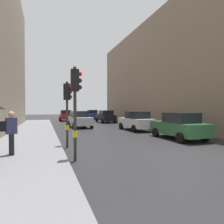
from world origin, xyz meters
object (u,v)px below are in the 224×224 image
object	(u,v)px
traffic_light_near_right	(68,102)
car_dark_suv	(106,116)
car_red_sedan	(66,115)
car_green_estate	(179,126)
car_white_compact	(136,121)
car_silver_hatchback	(80,119)
traffic_light_near_left	(76,96)
pedestrian_with_grey_backpack	(10,130)
car_blue_van	(92,115)

from	to	relation	value
traffic_light_near_right	car_dark_suv	distance (m)	17.71
traffic_light_near_right	car_red_sedan	xyz separation A→B (m)	(2.18, 22.01, -1.49)
car_green_estate	car_white_compact	size ratio (longest dim) A/B	0.99
car_silver_hatchback	car_green_estate	bearing A→B (deg)	-64.17
traffic_light_near_right	car_white_compact	bearing A→B (deg)	40.25
car_green_estate	car_dark_suv	bearing A→B (deg)	90.39
traffic_light_near_left	pedestrian_with_grey_backpack	xyz separation A→B (m)	(-2.45, 1.22, -1.35)
traffic_light_near_right	car_white_compact	size ratio (longest dim) A/B	0.81
car_green_estate	car_white_compact	bearing A→B (deg)	93.88
traffic_light_near_left	car_dark_suv	size ratio (longest dim) A/B	0.86
traffic_light_near_left	car_red_sedan	xyz separation A→B (m)	(2.17, 24.70, -1.64)
car_silver_hatchback	traffic_light_near_left	bearing A→B (deg)	-100.56
car_silver_hatchback	car_red_sedan	distance (m)	11.65
car_silver_hatchback	car_white_compact	xyz separation A→B (m)	(4.48, -4.51, 0.00)
car_blue_van	pedestrian_with_grey_backpack	xyz separation A→B (m)	(-9.73, -26.44, 0.29)
car_silver_hatchback	car_blue_van	bearing A→B (deg)	71.66
traffic_light_near_right	car_silver_hatchback	size ratio (longest dim) A/B	0.80
car_silver_hatchback	car_red_sedan	size ratio (longest dim) A/B	1.02
traffic_light_near_right	pedestrian_with_grey_backpack	distance (m)	3.10
car_dark_suv	car_green_estate	bearing A→B (deg)	-89.61
car_silver_hatchback	car_blue_van	distance (m)	15.39
car_green_estate	car_dark_suv	size ratio (longest dim) A/B	0.99
car_silver_hatchback	pedestrian_with_grey_backpack	size ratio (longest dim) A/B	2.43
car_blue_van	car_white_compact	bearing A→B (deg)	-91.09
car_silver_hatchback	car_red_sedan	xyz separation A→B (m)	(-0.26, 11.65, 0.00)
car_green_estate	car_white_compact	world-z (taller)	same
traffic_light_near_right	car_red_sedan	bearing A→B (deg)	84.35
traffic_light_near_right	car_red_sedan	world-z (taller)	traffic_light_near_right
traffic_light_near_right	car_white_compact	distance (m)	9.18
traffic_light_near_right	car_white_compact	world-z (taller)	traffic_light_near_right
car_white_compact	car_silver_hatchback	bearing A→B (deg)	134.82
car_blue_van	traffic_light_near_right	bearing A→B (deg)	-106.25
car_dark_suv	car_silver_hatchback	bearing A→B (deg)	-129.46
car_dark_suv	car_blue_van	size ratio (longest dim) A/B	1.01
car_blue_van	pedestrian_with_grey_backpack	world-z (taller)	pedestrian_with_grey_backpack
car_silver_hatchback	car_dark_suv	xyz separation A→B (m)	(4.75, 5.76, 0.00)
traffic_light_near_right	car_white_compact	xyz separation A→B (m)	(6.91, 5.85, -1.49)
traffic_light_near_left	car_blue_van	distance (m)	28.65
traffic_light_near_left	pedestrian_with_grey_backpack	bearing A→B (deg)	153.63
car_red_sedan	car_blue_van	size ratio (longest dim) A/B	1.00
car_dark_suv	pedestrian_with_grey_backpack	bearing A→B (deg)	-118.68
car_red_sedan	car_blue_van	world-z (taller)	same
car_green_estate	car_blue_van	bearing A→B (deg)	90.02
traffic_light_near_left	car_blue_van	world-z (taller)	traffic_light_near_left
car_green_estate	car_blue_van	distance (m)	24.63
traffic_light_near_left	car_white_compact	distance (m)	11.11
traffic_light_near_left	car_green_estate	world-z (taller)	traffic_light_near_left
car_red_sedan	car_white_compact	world-z (taller)	same
car_silver_hatchback	car_blue_van	world-z (taller)	same
car_dark_suv	car_blue_van	bearing A→B (deg)	89.37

